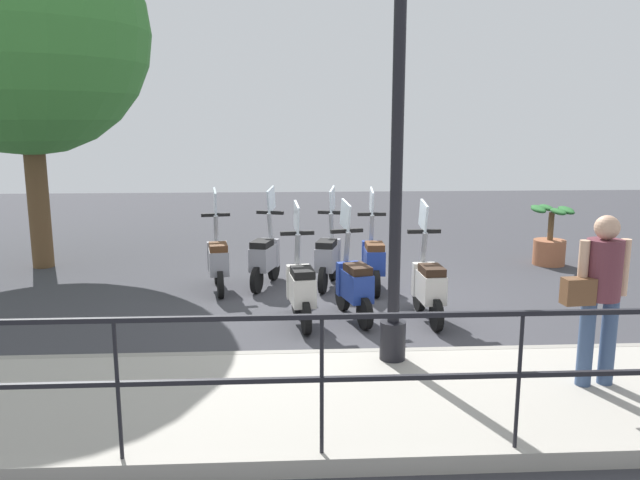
# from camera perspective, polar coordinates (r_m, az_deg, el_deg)

# --- Properties ---
(ground_plane) EXTENTS (28.00, 28.00, 0.00)m
(ground_plane) POSITION_cam_1_polar(r_m,az_deg,el_deg) (8.86, 3.32, -5.94)
(ground_plane) COLOR #38383D
(promenade_walkway) EXTENTS (2.20, 20.00, 0.15)m
(promenade_walkway) POSITION_cam_1_polar(r_m,az_deg,el_deg) (5.91, 6.83, -14.12)
(promenade_walkway) COLOR #A39E93
(promenade_walkway) RESTS_ON ground_plane
(fence_railing) EXTENTS (0.04, 16.03, 1.07)m
(fence_railing) POSITION_cam_1_polar(r_m,az_deg,el_deg) (4.64, 9.31, -10.29)
(fence_railing) COLOR black
(fence_railing) RESTS_ON promenade_walkway
(lamp_post_near) EXTENTS (0.26, 0.90, 4.53)m
(lamp_post_near) POSITION_cam_1_polar(r_m,az_deg,el_deg) (6.13, 7.03, 7.08)
(lamp_post_near) COLOR black
(lamp_post_near) RESTS_ON promenade_walkway
(pedestrian_with_bag) EXTENTS (0.35, 0.64, 1.59)m
(pedestrian_with_bag) POSITION_cam_1_polar(r_m,az_deg,el_deg) (6.18, 24.22, -4.00)
(pedestrian_with_bag) COLOR #384C70
(pedestrian_with_bag) RESTS_ON promenade_walkway
(tree_large) EXTENTS (4.12, 4.12, 6.08)m
(tree_large) POSITION_cam_1_polar(r_m,az_deg,el_deg) (11.94, -25.46, 16.86)
(tree_large) COLOR brown
(tree_large) RESTS_ON ground_plane
(potted_palm) EXTENTS (1.06, 0.66, 1.05)m
(potted_palm) POSITION_cam_1_polar(r_m,az_deg,el_deg) (11.90, 20.28, -0.02)
(potted_palm) COLOR #9E5B3D
(potted_palm) RESTS_ON ground_plane
(scooter_near_0) EXTENTS (1.23, 0.44, 1.54)m
(scooter_near_0) POSITION_cam_1_polar(r_m,az_deg,el_deg) (8.16, 9.87, -4.04)
(scooter_near_0) COLOR black
(scooter_near_0) RESTS_ON ground_plane
(scooter_near_1) EXTENTS (1.21, 0.52, 1.54)m
(scooter_near_1) POSITION_cam_1_polar(r_m,az_deg,el_deg) (8.10, 3.09, -4.00)
(scooter_near_1) COLOR black
(scooter_near_1) RESTS_ON ground_plane
(scooter_near_2) EXTENTS (1.23, 0.44, 1.54)m
(scooter_near_2) POSITION_cam_1_polar(r_m,az_deg,el_deg) (7.93, -1.77, -4.33)
(scooter_near_2) COLOR black
(scooter_near_2) RESTS_ON ground_plane
(scooter_far_0) EXTENTS (1.23, 0.44, 1.54)m
(scooter_far_0) POSITION_cam_1_polar(r_m,az_deg,el_deg) (9.53, 4.89, -1.74)
(scooter_far_0) COLOR black
(scooter_far_0) RESTS_ON ground_plane
(scooter_far_1) EXTENTS (1.21, 0.52, 1.54)m
(scooter_far_1) POSITION_cam_1_polar(r_m,az_deg,el_deg) (9.68, 0.75, -1.50)
(scooter_far_1) COLOR black
(scooter_far_1) RESTS_ON ground_plane
(scooter_far_2) EXTENTS (1.20, 0.54, 1.54)m
(scooter_far_2) POSITION_cam_1_polar(r_m,az_deg,el_deg) (9.72, -5.04, -1.49)
(scooter_far_2) COLOR black
(scooter_far_2) RESTS_ON ground_plane
(scooter_far_3) EXTENTS (1.23, 0.47, 1.54)m
(scooter_far_3) POSITION_cam_1_polar(r_m,az_deg,el_deg) (9.57, -9.31, -1.80)
(scooter_far_3) COLOR black
(scooter_far_3) RESTS_ON ground_plane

